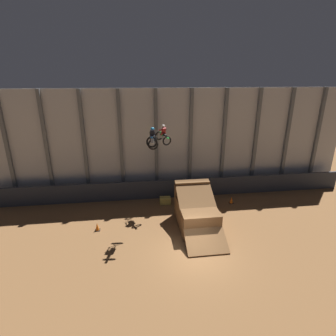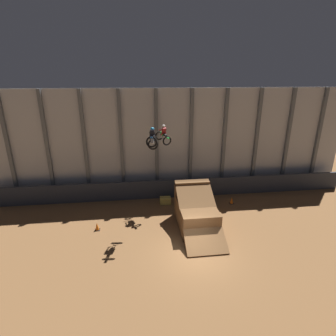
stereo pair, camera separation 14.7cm
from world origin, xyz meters
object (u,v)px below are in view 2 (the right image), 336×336
(traffic_cone_arena_edge, at_px, (232,200))
(dirt_ramp, at_px, (196,212))
(rider_bike_left_air, at_px, (152,140))
(rider_bike_right_air, at_px, (163,135))
(traffic_cone_near_ramp, at_px, (97,226))
(hay_bale_trackside, at_px, (165,200))

(traffic_cone_arena_edge, bearing_deg, dirt_ramp, -142.81)
(dirt_ramp, height_order, rider_bike_left_air, rider_bike_left_air)
(rider_bike_right_air, xyz_separation_m, traffic_cone_near_ramp, (-5.09, -3.43, -5.63))
(traffic_cone_near_ramp, xyz_separation_m, traffic_cone_arena_edge, (10.84, 2.77, 0.00))
(dirt_ramp, bearing_deg, traffic_cone_arena_edge, 37.19)
(traffic_cone_near_ramp, height_order, traffic_cone_arena_edge, same)
(rider_bike_right_air, distance_m, traffic_cone_arena_edge, 8.08)
(rider_bike_right_air, xyz_separation_m, hay_bale_trackside, (0.14, 0.03, -5.63))
(rider_bike_left_air, relative_size, traffic_cone_near_ramp, 3.02)
(rider_bike_left_air, xyz_separation_m, hay_bale_trackside, (1.20, 3.04, -6.01))
(rider_bike_left_air, xyz_separation_m, traffic_cone_arena_edge, (6.81, 2.35, -6.01))
(traffic_cone_near_ramp, bearing_deg, hay_bale_trackside, 33.52)
(dirt_ramp, xyz_separation_m, hay_bale_trackside, (-1.81, 3.58, -0.72))
(dirt_ramp, xyz_separation_m, rider_bike_right_air, (-1.95, 3.54, 4.91))
(rider_bike_right_air, relative_size, traffic_cone_arena_edge, 3.16)
(rider_bike_right_air, relative_size, traffic_cone_near_ramp, 3.16)
(rider_bike_right_air, bearing_deg, hay_bale_trackside, -5.77)
(traffic_cone_near_ramp, distance_m, hay_bale_trackside, 6.27)
(dirt_ramp, distance_m, hay_bale_trackside, 4.07)
(dirt_ramp, distance_m, traffic_cone_arena_edge, 4.83)
(dirt_ramp, xyz_separation_m, rider_bike_left_air, (-3.00, 0.54, 5.29))
(rider_bike_left_air, distance_m, rider_bike_right_air, 3.21)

